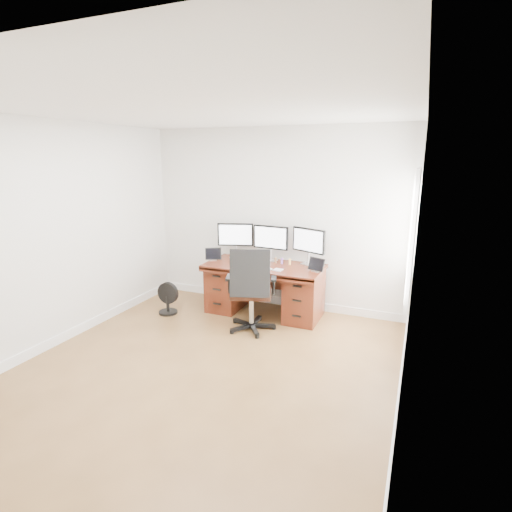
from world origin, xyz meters
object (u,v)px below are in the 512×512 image
at_px(desk, 265,287).
at_px(keyboard, 263,268).
at_px(office_chair, 251,304).
at_px(monitor_center, 271,239).
at_px(floor_fan, 167,299).

distance_m(desk, keyboard, 0.42).
bearing_deg(office_chair, monitor_center, 75.10).
height_order(floor_fan, monitor_center, monitor_center).
xyz_separation_m(floor_fan, monitor_center, (1.32, 0.81, 0.86)).
height_order(floor_fan, keyboard, keyboard).
xyz_separation_m(office_chair, keyboard, (-0.01, 0.43, 0.38)).
distance_m(desk, floor_fan, 1.45).
relative_size(floor_fan, keyboard, 1.74).
height_order(monitor_center, keyboard, monitor_center).
bearing_deg(desk, keyboard, -76.11).
distance_m(desk, office_chair, 0.66).
xyz_separation_m(office_chair, floor_fan, (-1.38, 0.08, -0.15)).
height_order(desk, floor_fan, desk).
bearing_deg(office_chair, floor_fan, 157.54).
bearing_deg(keyboard, floor_fan, -143.32).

